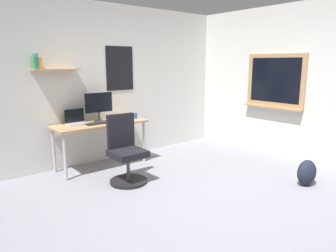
{
  "coord_description": "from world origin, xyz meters",
  "views": [
    {
      "loc": [
        -2.5,
        -2.3,
        1.66
      ],
      "look_at": [
        -0.01,
        0.73,
        0.85
      ],
      "focal_mm": 33.33,
      "sensor_mm": 36.0,
      "label": 1
    }
  ],
  "objects_px": {
    "laptop": "(76,121)",
    "backpack": "(307,173)",
    "desk": "(100,127)",
    "coffee_mug": "(135,116)",
    "office_chair": "(126,154)",
    "keyboard": "(98,123)",
    "computer_mouse": "(114,121)",
    "monitor_primary": "(99,105)"
  },
  "relations": [
    {
      "from": "office_chair",
      "to": "keyboard",
      "type": "bearing_deg",
      "value": 93.08
    },
    {
      "from": "keyboard",
      "to": "office_chair",
      "type": "bearing_deg",
      "value": -86.92
    },
    {
      "from": "desk",
      "to": "backpack",
      "type": "xyz_separation_m",
      "value": [
        1.8,
        -2.48,
        -0.47
      ]
    },
    {
      "from": "coffee_mug",
      "to": "backpack",
      "type": "height_order",
      "value": "coffee_mug"
    },
    {
      "from": "office_chair",
      "to": "monitor_primary",
      "type": "xyz_separation_m",
      "value": [
        0.07,
        0.89,
        0.58
      ]
    },
    {
      "from": "monitor_primary",
      "to": "coffee_mug",
      "type": "xyz_separation_m",
      "value": [
        0.6,
        -0.11,
        -0.22
      ]
    },
    {
      "from": "desk",
      "to": "office_chair",
      "type": "relative_size",
      "value": 1.56
    },
    {
      "from": "laptop",
      "to": "backpack",
      "type": "xyz_separation_m",
      "value": [
        2.13,
        -2.62,
        -0.6
      ]
    },
    {
      "from": "desk",
      "to": "monitor_primary",
      "type": "height_order",
      "value": "monitor_primary"
    },
    {
      "from": "coffee_mug",
      "to": "laptop",
      "type": "bearing_deg",
      "value": 170.74
    },
    {
      "from": "laptop",
      "to": "coffee_mug",
      "type": "bearing_deg",
      "value": -9.26
    },
    {
      "from": "coffee_mug",
      "to": "desk",
      "type": "bearing_deg",
      "value": 178.18
    },
    {
      "from": "laptop",
      "to": "keyboard",
      "type": "relative_size",
      "value": 0.84
    },
    {
      "from": "laptop",
      "to": "monitor_primary",
      "type": "relative_size",
      "value": 0.67
    },
    {
      "from": "keyboard",
      "to": "backpack",
      "type": "height_order",
      "value": "keyboard"
    },
    {
      "from": "monitor_primary",
      "to": "computer_mouse",
      "type": "relative_size",
      "value": 4.46
    },
    {
      "from": "office_chair",
      "to": "keyboard",
      "type": "height_order",
      "value": "office_chair"
    },
    {
      "from": "office_chair",
      "to": "keyboard",
      "type": "xyz_separation_m",
      "value": [
        -0.04,
        0.73,
        0.32
      ]
    },
    {
      "from": "monitor_primary",
      "to": "computer_mouse",
      "type": "xyz_separation_m",
      "value": [
        0.17,
        -0.16,
        -0.25
      ]
    },
    {
      "from": "coffee_mug",
      "to": "backpack",
      "type": "distance_m",
      "value": 2.78
    },
    {
      "from": "desk",
      "to": "coffee_mug",
      "type": "bearing_deg",
      "value": -1.82
    },
    {
      "from": "desk",
      "to": "laptop",
      "type": "height_order",
      "value": "laptop"
    },
    {
      "from": "laptop",
      "to": "computer_mouse",
      "type": "bearing_deg",
      "value": -21.15
    },
    {
      "from": "coffee_mug",
      "to": "backpack",
      "type": "bearing_deg",
      "value": -64.69
    },
    {
      "from": "laptop",
      "to": "coffee_mug",
      "type": "height_order",
      "value": "laptop"
    },
    {
      "from": "keyboard",
      "to": "backpack",
      "type": "relative_size",
      "value": 1.04
    },
    {
      "from": "desk",
      "to": "monitor_primary",
      "type": "distance_m",
      "value": 0.36
    },
    {
      "from": "office_chair",
      "to": "computer_mouse",
      "type": "bearing_deg",
      "value": 71.66
    },
    {
      "from": "office_chair",
      "to": "backpack",
      "type": "height_order",
      "value": "office_chair"
    },
    {
      "from": "backpack",
      "to": "office_chair",
      "type": "bearing_deg",
      "value": 137.53
    },
    {
      "from": "monitor_primary",
      "to": "computer_mouse",
      "type": "bearing_deg",
      "value": -43.43
    },
    {
      "from": "desk",
      "to": "backpack",
      "type": "distance_m",
      "value": 3.1
    },
    {
      "from": "computer_mouse",
      "to": "desk",
      "type": "bearing_deg",
      "value": 161.16
    },
    {
      "from": "laptop",
      "to": "backpack",
      "type": "height_order",
      "value": "laptop"
    },
    {
      "from": "laptop",
      "to": "monitor_primary",
      "type": "distance_m",
      "value": 0.43
    },
    {
      "from": "computer_mouse",
      "to": "backpack",
      "type": "height_order",
      "value": "computer_mouse"
    },
    {
      "from": "desk",
      "to": "coffee_mug",
      "type": "relative_size",
      "value": 16.06
    },
    {
      "from": "office_chair",
      "to": "coffee_mug",
      "type": "height_order",
      "value": "office_chair"
    },
    {
      "from": "keyboard",
      "to": "laptop",
      "type": "bearing_deg",
      "value": 141.14
    },
    {
      "from": "computer_mouse",
      "to": "coffee_mug",
      "type": "xyz_separation_m",
      "value": [
        0.43,
        0.05,
        0.03
      ]
    },
    {
      "from": "laptop",
      "to": "office_chair",
      "type": "bearing_deg",
      "value": -72.34
    },
    {
      "from": "office_chair",
      "to": "monitor_primary",
      "type": "height_order",
      "value": "monitor_primary"
    }
  ]
}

